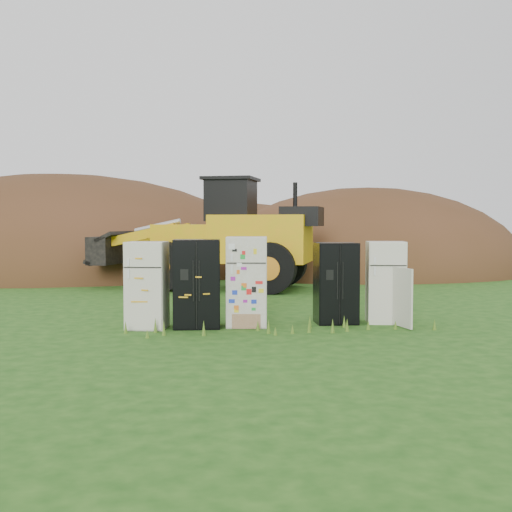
{
  "coord_description": "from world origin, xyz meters",
  "views": [
    {
      "loc": [
        -2.38,
        -12.64,
        2.07
      ],
      "look_at": [
        0.05,
        2.0,
        1.3
      ],
      "focal_mm": 45.0,
      "sensor_mm": 36.0,
      "label": 1
    }
  ],
  "objects_px": {
    "fridge_leftmost": "(147,285)",
    "wheel_loader": "(204,233)",
    "fridge_black_right": "(336,283)",
    "fridge_open_door": "(386,282)",
    "fridge_sticker": "(247,281)",
    "fridge_black_side": "(197,284)"
  },
  "relations": [
    {
      "from": "fridge_leftmost",
      "to": "wheel_loader",
      "type": "bearing_deg",
      "value": 89.47
    },
    {
      "from": "fridge_black_right",
      "to": "fridge_open_door",
      "type": "bearing_deg",
      "value": -0.29
    },
    {
      "from": "fridge_leftmost",
      "to": "fridge_sticker",
      "type": "distance_m",
      "value": 1.97
    },
    {
      "from": "fridge_open_door",
      "to": "fridge_sticker",
      "type": "bearing_deg",
      "value": -166.95
    },
    {
      "from": "fridge_leftmost",
      "to": "fridge_black_side",
      "type": "xyz_separation_m",
      "value": [
        0.97,
        -0.06,
        0.02
      ]
    },
    {
      "from": "fridge_leftmost",
      "to": "fridge_open_door",
      "type": "distance_m",
      "value": 4.87
    },
    {
      "from": "fridge_sticker",
      "to": "wheel_loader",
      "type": "xyz_separation_m",
      "value": [
        -0.22,
        7.5,
        0.84
      ]
    },
    {
      "from": "fridge_black_side",
      "to": "fridge_black_right",
      "type": "bearing_deg",
      "value": 6.99
    },
    {
      "from": "fridge_black_side",
      "to": "fridge_open_door",
      "type": "xyz_separation_m",
      "value": [
        3.91,
        -0.01,
        -0.03
      ]
    },
    {
      "from": "fridge_open_door",
      "to": "wheel_loader",
      "type": "relative_size",
      "value": 0.23
    },
    {
      "from": "fridge_sticker",
      "to": "wheel_loader",
      "type": "bearing_deg",
      "value": 102.05
    },
    {
      "from": "fridge_leftmost",
      "to": "fridge_open_door",
      "type": "bearing_deg",
      "value": 11.87
    },
    {
      "from": "fridge_black_right",
      "to": "fridge_black_side",
      "type": "bearing_deg",
      "value": -174.7
    },
    {
      "from": "fridge_leftmost",
      "to": "fridge_black_right",
      "type": "height_order",
      "value": "fridge_leftmost"
    },
    {
      "from": "fridge_leftmost",
      "to": "fridge_open_door",
      "type": "height_order",
      "value": "fridge_leftmost"
    },
    {
      "from": "wheel_loader",
      "to": "fridge_open_door",
      "type": "bearing_deg",
      "value": -45.98
    },
    {
      "from": "fridge_black_right",
      "to": "fridge_open_door",
      "type": "height_order",
      "value": "fridge_open_door"
    },
    {
      "from": "fridge_leftmost",
      "to": "fridge_black_right",
      "type": "relative_size",
      "value": 1.02
    },
    {
      "from": "fridge_sticker",
      "to": "wheel_loader",
      "type": "relative_size",
      "value": 0.25
    },
    {
      "from": "fridge_sticker",
      "to": "fridge_black_right",
      "type": "xyz_separation_m",
      "value": [
        1.86,
        0.06,
        -0.07
      ]
    },
    {
      "from": "fridge_leftmost",
      "to": "fridge_sticker",
      "type": "height_order",
      "value": "fridge_sticker"
    },
    {
      "from": "fridge_leftmost",
      "to": "fridge_black_right",
      "type": "distance_m",
      "value": 3.83
    }
  ]
}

